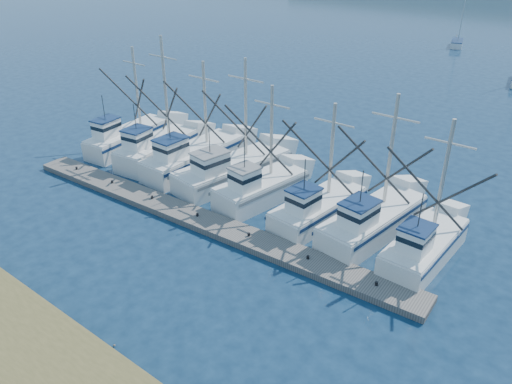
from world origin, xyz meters
TOP-DOWN VIEW (x-y plane):
  - ground at (0.00, 0.00)m, footprint 500.00×500.00m
  - floating_dock at (-6.29, 6.09)m, footprint 29.71×3.33m
  - trawler_fleet at (-6.96, 11.09)m, footprint 28.73×9.49m
  - sailboat_far at (-10.91, 69.83)m, footprint 2.82×5.06m

SIDE VIEW (x-z plane):
  - ground at x=0.00m, z-range 0.00..0.00m
  - floating_dock at x=-6.29m, z-range 0.00..0.40m
  - sailboat_far at x=-10.91m, z-range -3.54..4.56m
  - trawler_fleet at x=-6.96m, z-range -3.79..5.75m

